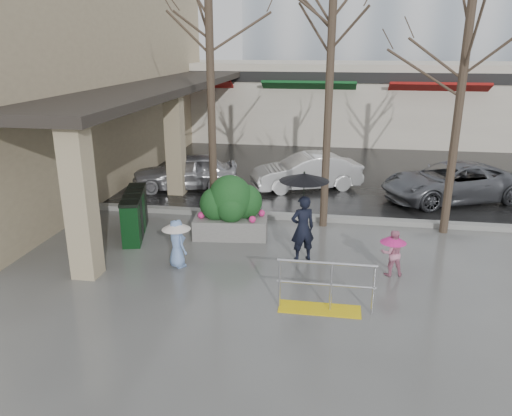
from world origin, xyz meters
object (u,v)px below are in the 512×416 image
(tree_midwest, at_px, (332,32))
(woman, at_px, (303,208))
(handrail, at_px, (323,293))
(child_blue, at_px, (177,239))
(tree_west, at_px, (209,38))
(child_pink, at_px, (393,250))
(tree_mideast, at_px, (466,48))
(car_b, at_px, (307,172))
(car_c, at_px, (451,182))
(planter, at_px, (231,208))
(car_a, at_px, (185,172))
(news_boxes, at_px, (135,214))

(tree_midwest, distance_m, woman, 4.66)
(handrail, relative_size, child_blue, 1.65)
(tree_west, height_order, child_pink, tree_west)
(tree_mideast, xyz_separation_m, child_pink, (-1.69, -2.98, -4.25))
(tree_mideast, height_order, child_pink, tree_mideast)
(car_b, relative_size, car_c, 0.84)
(car_b, xyz_separation_m, car_c, (4.77, -0.63, 0.00))
(child_blue, xyz_separation_m, car_b, (2.52, 7.03, -0.06))
(handrail, xyz_separation_m, car_b, (-0.90, 8.51, 0.25))
(tree_midwest, relative_size, car_c, 1.54)
(woman, height_order, planter, woman)
(car_b, bearing_deg, child_pink, -2.18)
(car_a, relative_size, car_c, 0.82)
(child_blue, height_order, car_a, car_a)
(tree_west, distance_m, car_a, 5.68)
(woman, bearing_deg, tree_mideast, -171.38)
(child_pink, bearing_deg, child_blue, -7.70)
(child_pink, bearing_deg, car_a, -54.05)
(tree_mideast, bearing_deg, car_c, 76.57)
(child_pink, xyz_separation_m, car_b, (-2.35, 6.68, 0.02))
(tree_midwest, height_order, car_c, tree_midwest)
(news_boxes, bearing_deg, handrail, -47.58)
(tree_midwest, distance_m, tree_mideast, 3.32)
(news_boxes, distance_m, car_c, 10.16)
(tree_mideast, relative_size, child_blue, 5.64)
(car_c, bearing_deg, car_b, -120.01)
(tree_west, distance_m, car_c, 9.04)
(child_blue, distance_m, planter, 2.26)
(tree_midwest, height_order, news_boxes, tree_midwest)
(tree_midwest, relative_size, car_b, 1.83)
(child_blue, relative_size, planter, 0.57)
(news_boxes, xyz_separation_m, car_c, (9.05, 4.61, 0.04))
(child_blue, distance_m, car_b, 7.47)
(car_a, bearing_deg, news_boxes, -17.55)
(handrail, bearing_deg, woman, 104.17)
(car_a, xyz_separation_m, car_b, (4.26, 0.67, 0.00))
(news_boxes, bearing_deg, child_pink, -27.61)
(tree_west, xyz_separation_m, tree_midwest, (3.20, 0.00, 0.15))
(tree_mideast, bearing_deg, planter, -167.94)
(woman, relative_size, car_a, 0.59)
(tree_west, relative_size, child_blue, 5.90)
(tree_west, relative_size, tree_mideast, 1.05)
(woman, bearing_deg, child_blue, -8.50)
(child_pink, height_order, car_b, car_b)
(car_b, bearing_deg, tree_mideast, 25.87)
(planter, bearing_deg, tree_midwest, 26.76)
(planter, height_order, car_a, planter)
(child_pink, xyz_separation_m, planter, (-4.04, 1.75, 0.20))
(tree_midwest, height_order, child_pink, tree_midwest)
(planter, relative_size, car_c, 0.45)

